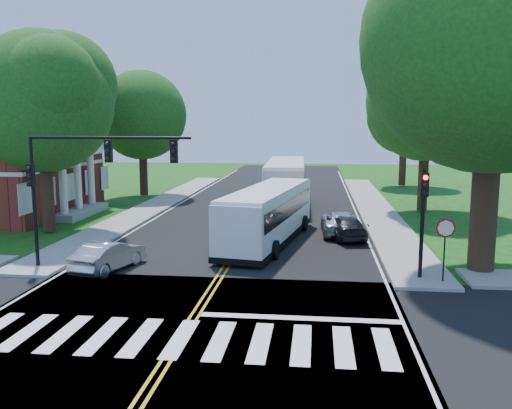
# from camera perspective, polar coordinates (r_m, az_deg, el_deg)

# --- Properties ---
(ground) EXTENTS (140.00, 140.00, 0.00)m
(ground) POSITION_cam_1_polar(r_m,az_deg,el_deg) (17.19, -7.55, -13.22)
(ground) COLOR #114611
(ground) RESTS_ON ground
(road) EXTENTS (14.00, 96.00, 0.01)m
(road) POSITION_cam_1_polar(r_m,az_deg,el_deg) (34.30, -0.31, -2.09)
(road) COLOR black
(road) RESTS_ON ground
(cross_road) EXTENTS (60.00, 12.00, 0.01)m
(cross_road) POSITION_cam_1_polar(r_m,az_deg,el_deg) (17.19, -7.55, -13.20)
(cross_road) COLOR black
(cross_road) RESTS_ON ground
(center_line) EXTENTS (0.36, 70.00, 0.01)m
(center_line) POSITION_cam_1_polar(r_m,az_deg,el_deg) (38.21, 0.39, -0.97)
(center_line) COLOR gold
(center_line) RESTS_ON road
(edge_line_w) EXTENTS (0.12, 70.00, 0.01)m
(edge_line_w) POSITION_cam_1_polar(r_m,az_deg,el_deg) (39.50, -9.47, -0.77)
(edge_line_w) COLOR silver
(edge_line_w) RESTS_ON road
(edge_line_e) EXTENTS (0.12, 70.00, 0.01)m
(edge_line_e) POSITION_cam_1_polar(r_m,az_deg,el_deg) (38.11, 10.61, -1.14)
(edge_line_e) COLOR silver
(edge_line_e) RESTS_ON road
(crosswalk) EXTENTS (12.60, 3.00, 0.01)m
(crosswalk) POSITION_cam_1_polar(r_m,az_deg,el_deg) (16.74, -7.98, -13.79)
(crosswalk) COLOR silver
(crosswalk) RESTS_ON road
(stop_bar) EXTENTS (6.60, 0.40, 0.01)m
(stop_bar) POSITION_cam_1_polar(r_m,az_deg,el_deg) (18.22, 4.69, -11.83)
(stop_bar) COLOR silver
(stop_bar) RESTS_ON road
(sidewalk_nw) EXTENTS (2.60, 40.00, 0.15)m
(sidewalk_nw) POSITION_cam_1_polar(r_m,az_deg,el_deg) (42.75, -10.31, -0.00)
(sidewalk_nw) COLOR gray
(sidewalk_nw) RESTS_ON ground
(sidewalk_ne) EXTENTS (2.60, 40.00, 0.15)m
(sidewalk_ne) POSITION_cam_1_polar(r_m,az_deg,el_deg) (41.19, 12.40, -0.39)
(sidewalk_ne) COLOR gray
(sidewalk_ne) RESTS_ON ground
(tree_ne_big) EXTENTS (10.80, 10.80, 14.91)m
(tree_ne_big) POSITION_cam_1_polar(r_m,az_deg,el_deg) (24.72, 23.83, 15.46)
(tree_ne_big) COLOR #311E13
(tree_ne_big) RESTS_ON ground
(tree_west_near) EXTENTS (8.00, 8.00, 11.40)m
(tree_west_near) POSITION_cam_1_polar(r_m,az_deg,el_deg) (33.30, -21.58, 10.00)
(tree_west_near) COLOR #311E13
(tree_west_near) RESTS_ON ground
(tree_west_far) EXTENTS (7.60, 7.60, 10.67)m
(tree_west_far) POSITION_cam_1_polar(r_m,az_deg,el_deg) (47.87, -11.94, 9.17)
(tree_west_far) COLOR #311E13
(tree_west_far) RESTS_ON ground
(tree_east_mid) EXTENTS (8.40, 8.40, 11.93)m
(tree_east_mid) POSITION_cam_1_polar(r_m,az_deg,el_deg) (40.21, 17.52, 10.33)
(tree_east_mid) COLOR #311E13
(tree_east_mid) RESTS_ON ground
(tree_east_far) EXTENTS (7.20, 7.20, 10.34)m
(tree_east_far) POSITION_cam_1_polar(r_m,az_deg,el_deg) (56.13, 15.36, 8.80)
(tree_east_far) COLOR #311E13
(tree_east_far) RESTS_ON ground
(signal_nw) EXTENTS (7.15, 0.46, 5.66)m
(signal_nw) POSITION_cam_1_polar(r_m,az_deg,el_deg) (24.08, -17.68, 3.46)
(signal_nw) COLOR black
(signal_nw) RESTS_ON ground
(signal_ne) EXTENTS (0.30, 0.46, 4.40)m
(signal_ne) POSITION_cam_1_polar(r_m,az_deg,el_deg) (22.58, 17.18, -0.46)
(signal_ne) COLOR black
(signal_ne) RESTS_ON ground
(stop_sign) EXTENTS (0.76, 0.08, 2.53)m
(stop_sign) POSITION_cam_1_polar(r_m,az_deg,el_deg) (22.46, 19.30, -3.02)
(stop_sign) COLOR black
(stop_sign) RESTS_ON ground
(bus_lead) EXTENTS (4.34, 11.57, 2.93)m
(bus_lead) POSITION_cam_1_polar(r_m,az_deg,el_deg) (28.87, 1.29, -0.99)
(bus_lead) COLOR silver
(bus_lead) RESTS_ON road
(bus_follow) EXTENTS (3.46, 13.19, 3.40)m
(bus_follow) POSITION_cam_1_polar(r_m,az_deg,el_deg) (42.53, 3.15, 2.43)
(bus_follow) COLOR silver
(bus_follow) RESTS_ON road
(hatchback) EXTENTS (2.29, 4.11, 1.28)m
(hatchback) POSITION_cam_1_polar(r_m,az_deg,el_deg) (24.47, -15.24, -5.21)
(hatchback) COLOR silver
(hatchback) RESTS_ON road
(suv) EXTENTS (2.29, 4.72, 1.29)m
(suv) POSITION_cam_1_polar(r_m,az_deg,el_deg) (31.57, 8.91, -1.92)
(suv) COLOR #B6BABE
(suv) RESTS_ON road
(dark_sedan) EXTENTS (2.34, 4.42, 1.22)m
(dark_sedan) POSITION_cam_1_polar(r_m,az_deg,el_deg) (30.41, 9.50, -2.41)
(dark_sedan) COLOR black
(dark_sedan) RESTS_ON road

